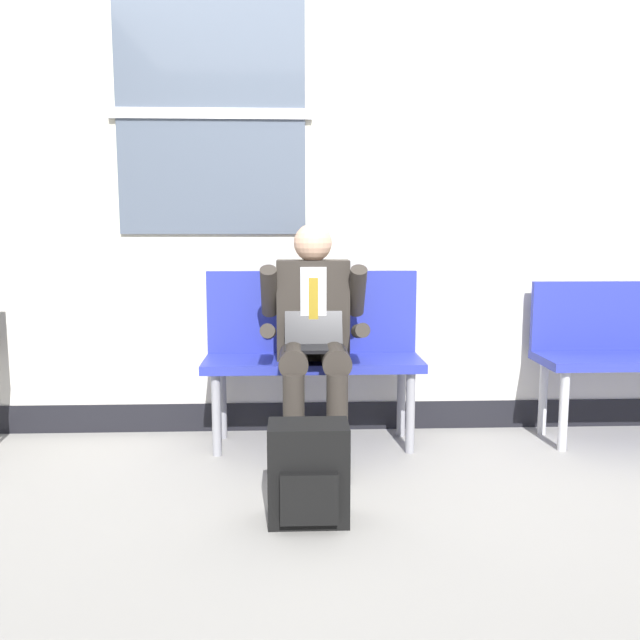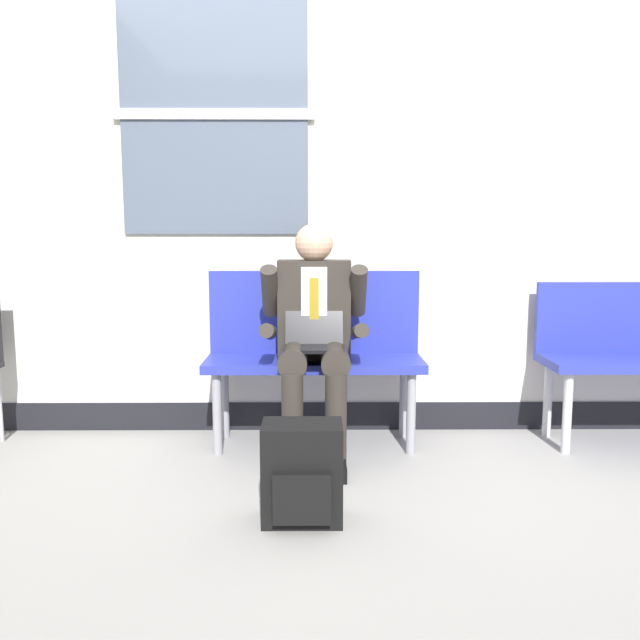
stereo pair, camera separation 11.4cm
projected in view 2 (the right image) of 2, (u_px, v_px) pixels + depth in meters
The scene contains 5 objects.
ground_plane at pixel (326, 457), 3.53m from camera, with size 18.00×18.00×0.00m, color gray.
station_wall at pixel (323, 201), 3.89m from camera, with size 5.87×0.16×2.79m.
bench_with_person at pixel (314, 344), 3.73m from camera, with size 1.22×0.42×0.98m.
person_seated at pixel (314, 332), 3.51m from camera, with size 0.57×0.70×1.25m.
backpack at pixel (302, 474), 2.74m from camera, with size 0.34×0.25×0.42m.
Camera 2 is at (-0.06, -3.40, 1.22)m, focal length 36.65 mm.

